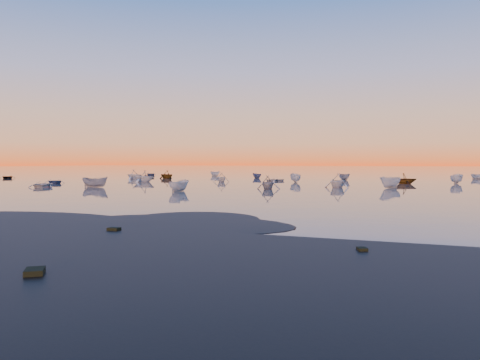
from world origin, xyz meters
The scene contains 6 objects.
ground centered at (0.00, 100.00, 0.00)m, with size 600.00×600.00×0.00m, color #645B53.
mud_lobes centered at (0.00, -1.00, 0.01)m, with size 140.00×6.00×0.07m, color black, non-canonical shape.
moored_fleet centered at (0.00, 53.00, 0.00)m, with size 124.00×58.00×1.20m, color silver, non-canonical shape.
boat_near_left centered at (-31.58, 34.46, 0.00)m, with size 4.22×1.76×1.06m, color #39496E.
boat_near_center centered at (-19.12, 28.42, 0.00)m, with size 4.05×1.71×1.40m, color slate.
boat_near_right centered at (4.00, 32.53, 0.00)m, with size 3.68×1.65×1.29m, color slate.
Camera 1 is at (21.71, -23.25, 3.37)m, focal length 35.00 mm.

